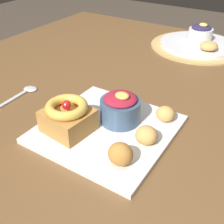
{
  "coord_description": "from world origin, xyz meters",
  "views": [
    {
      "loc": [
        0.3,
        -0.64,
        1.11
      ],
      "look_at": [
        0.03,
        -0.22,
        0.77
      ],
      "focal_mm": 44.74,
      "sensor_mm": 36.0,
      "label": 1
    }
  ],
  "objects": [
    {
      "name": "back_ramekin",
      "position": [
        0.02,
        0.41,
        0.78
      ],
      "size": [
        0.09,
        0.09,
        0.07
      ],
      "color": "white",
      "rests_on": "back_plate"
    },
    {
      "name": "cake_slice",
      "position": [
        -0.04,
        -0.29,
        0.78
      ],
      "size": [
        0.1,
        0.1,
        0.07
      ],
      "rotation": [
        0.0,
        0.0,
        -0.11
      ],
      "color": "#B77F3D",
      "rests_on": "front_plate"
    },
    {
      "name": "fritter_front",
      "position": [
        0.11,
        -0.32,
        0.76
      ],
      "size": [
        0.05,
        0.04,
        0.04
      ],
      "primitive_type": "ellipsoid",
      "color": "#BC7F38",
      "rests_on": "front_plate"
    },
    {
      "name": "spoon",
      "position": [
        -0.25,
        -0.22,
        0.73
      ],
      "size": [
        0.04,
        0.13,
        0.0
      ],
      "rotation": [
        0.0,
        0.0,
        1.62
      ],
      "color": "silver",
      "rests_on": "dining_table"
    },
    {
      "name": "fritter_back",
      "position": [
        0.12,
        -0.14,
        0.76
      ],
      "size": [
        0.04,
        0.04,
        0.03
      ],
      "primitive_type": "ellipsoid",
      "color": "tan",
      "rests_on": "front_plate"
    },
    {
      "name": "back_pastry",
      "position": [
        0.08,
        0.32,
        0.76
      ],
      "size": [
        0.06,
        0.06,
        0.03
      ],
      "primitive_type": "ellipsoid",
      "color": "tan",
      "rests_on": "back_plate"
    },
    {
      "name": "back_plate",
      "position": [
        0.03,
        0.38,
        0.74
      ],
      "size": [
        0.28,
        0.28,
        0.01
      ],
      "primitive_type": "cylinder",
      "color": "white",
      "rests_on": "woven_placemat"
    },
    {
      "name": "front_plate",
      "position": [
        0.03,
        -0.24,
        0.74
      ],
      "size": [
        0.27,
        0.27,
        0.01
      ],
      "primitive_type": "cube",
      "color": "white",
      "rests_on": "dining_table"
    },
    {
      "name": "berry_ramekin",
      "position": [
        0.04,
        -0.2,
        0.78
      ],
      "size": [
        0.09,
        0.09,
        0.08
      ],
      "color": "#3D5675",
      "rests_on": "front_plate"
    },
    {
      "name": "dining_table",
      "position": [
        0.0,
        0.0,
        0.65
      ],
      "size": [
        1.3,
        1.13,
        0.73
      ],
      "color": "brown",
      "rests_on": "ground_plane"
    },
    {
      "name": "woven_placemat",
      "position": [
        0.03,
        0.38,
        0.73
      ],
      "size": [
        0.34,
        0.34,
        0.0
      ],
      "primitive_type": "cylinder",
      "color": "tan",
      "rests_on": "dining_table"
    },
    {
      "name": "fritter_middle",
      "position": [
        0.12,
        -0.24,
        0.76
      ],
      "size": [
        0.05,
        0.04,
        0.04
      ],
      "primitive_type": "ellipsoid",
      "color": "tan",
      "rests_on": "front_plate"
    }
  ]
}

